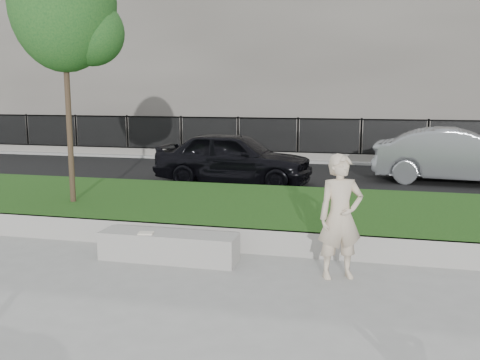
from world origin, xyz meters
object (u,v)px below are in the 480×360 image
(car_dark, at_px, (234,158))
(car_silver, at_px, (459,156))
(book, at_px, (146,233))
(young_tree, at_px, (67,8))
(man, at_px, (340,217))
(stone_bench, at_px, (169,247))

(car_dark, distance_m, car_silver, 6.17)
(book, height_order, young_tree, young_tree)
(man, relative_size, young_tree, 0.34)
(book, relative_size, car_silver, 0.05)
(book, distance_m, car_silver, 10.00)
(car_dark, bearing_deg, young_tree, 159.54)
(man, xyz_separation_m, book, (-2.87, 0.01, -0.42))
(stone_bench, distance_m, car_dark, 6.53)
(stone_bench, xyz_separation_m, young_tree, (-2.66, 1.92, 3.87))
(car_silver, bearing_deg, young_tree, 132.71)
(car_silver, bearing_deg, man, 166.48)
(young_tree, height_order, car_dark, young_tree)
(stone_bench, distance_m, young_tree, 5.08)
(car_silver, bearing_deg, car_dark, 110.30)
(book, relative_size, car_dark, 0.05)
(book, bearing_deg, car_silver, 44.21)
(young_tree, xyz_separation_m, car_dark, (2.03, 4.56, -3.33))
(book, bearing_deg, man, -11.75)
(young_tree, distance_m, car_dark, 6.00)
(young_tree, xyz_separation_m, car_silver, (7.97, 6.21, -3.30))
(car_dark, height_order, car_silver, car_silver)
(book, xyz_separation_m, car_dark, (-0.33, 6.62, 0.32))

